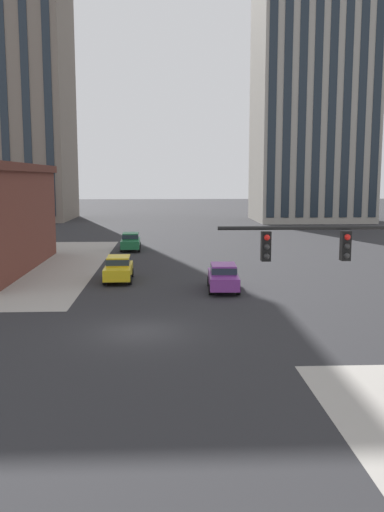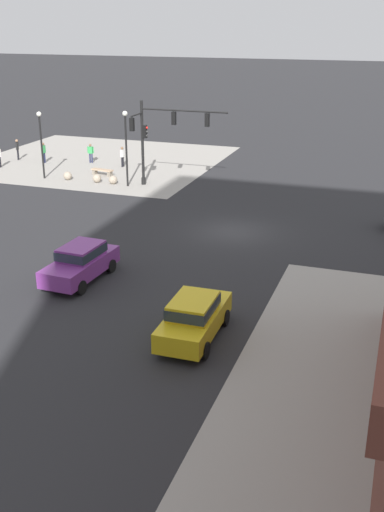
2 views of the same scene
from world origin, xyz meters
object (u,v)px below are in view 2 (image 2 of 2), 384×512
at_px(pedestrian_at_curb, 17,148).
at_px(pedestrian_with_bag, 91,152).
at_px(bench_near_signal, 102,171).
at_px(pedestrian_by_lamp, 43,151).
at_px(street_lamp_mid_sidewalk, 41,137).
at_px(street_lamp_corner_near, 126,140).
at_px(car_main_southbound_far, 81,261).
at_px(bollard_sphere_curb_b, 97,178).
at_px(bollard_sphere_curb_c, 68,176).
at_px(bollard_sphere_curb_a, 113,180).
at_px(traffic_signal_main, 157,132).
at_px(car_cross_westbound, 194,316).
at_px(pedestrian_near_bench, 122,155).

height_order(pedestrian_at_curb, pedestrian_with_bag, pedestrian_at_curb).
relative_size(bench_near_signal, pedestrian_by_lamp, 1.08).
relative_size(bench_near_signal, street_lamp_mid_sidewalk, 0.37).
bearing_deg(street_lamp_mid_sidewalk, pedestrian_at_curb, -41.40).
height_order(street_lamp_corner_near, car_main_southbound_far, street_lamp_corner_near).
distance_m(bollard_sphere_curb_b, pedestrian_by_lamp, 8.59).
bearing_deg(pedestrian_with_bag, car_main_southbound_far, 116.88).
height_order(bollard_sphere_curb_c, street_lamp_mid_sidewalk, street_lamp_mid_sidewalk).
distance_m(bollard_sphere_curb_a, street_lamp_mid_sidewalk, 6.39).
bearing_deg(street_lamp_corner_near, street_lamp_mid_sidewalk, -0.38).
xyz_separation_m(bench_near_signal, pedestrian_by_lamp, (6.65, -2.39, 0.66)).
xyz_separation_m(bollard_sphere_curb_b, pedestrian_with_bag, (3.58, -5.86, 0.59)).
xyz_separation_m(bollard_sphere_curb_b, bench_near_signal, (0.63, -2.11, 0.01)).
height_order(traffic_signal_main, pedestrian_with_bag, traffic_signal_main).
relative_size(bollard_sphere_curb_b, pedestrian_at_curb, 0.36).
bearing_deg(pedestrian_with_bag, bollard_sphere_curb_a, 129.91).
distance_m(bollard_sphere_curb_a, bench_near_signal, 2.89).
height_order(bench_near_signal, car_main_southbound_far, car_main_southbound_far).
bearing_deg(pedestrian_at_curb, car_main_southbound_far, 129.79).
relative_size(traffic_signal_main, bollard_sphere_curb_c, 10.25).
distance_m(street_lamp_corner_near, street_lamp_mid_sidewalk, 6.99).
bearing_deg(pedestrian_at_curb, street_lamp_mid_sidewalk, 138.60).
bearing_deg(bollard_sphere_curb_b, street_lamp_corner_near, 175.30).
bearing_deg(car_cross_westbound, pedestrian_with_bag, -55.14).
distance_m(bollard_sphere_curb_a, bollard_sphere_curb_c, 3.80).
bearing_deg(pedestrian_by_lamp, pedestrian_with_bag, -159.82).
bearing_deg(car_main_southbound_far, bench_near_signal, -65.72).
bearing_deg(pedestrian_near_bench, traffic_signal_main, 136.33).
distance_m(traffic_signal_main, street_lamp_mid_sidewalk, 9.19).
bearing_deg(car_cross_westbound, street_lamp_mid_sidewalk, -46.59).
distance_m(pedestrian_at_curb, pedestrian_with_bag, 6.56).
relative_size(bollard_sphere_curb_a, bollard_sphere_curb_b, 1.00).
distance_m(pedestrian_by_lamp, car_cross_westbound, 33.03).
height_order(pedestrian_with_bag, car_cross_westbound, car_cross_westbound).
bearing_deg(pedestrian_with_bag, car_cross_westbound, 124.86).
bearing_deg(traffic_signal_main, car_cross_westbound, 115.50).
relative_size(pedestrian_by_lamp, street_lamp_corner_near, 0.32).
distance_m(pedestrian_at_curb, car_main_southbound_far, 27.94).
distance_m(bollard_sphere_curb_b, pedestrian_near_bench, 5.39).
distance_m(bollard_sphere_curb_c, pedestrian_at_curb, 9.02).
height_order(bollard_sphere_curb_b, street_lamp_mid_sidewalk, street_lamp_mid_sidewalk).
height_order(bollard_sphere_curb_a, pedestrian_at_curb, pedestrian_at_curb).
distance_m(traffic_signal_main, car_main_southbound_far, 17.58).
distance_m(pedestrian_at_curb, street_lamp_corner_near, 13.83).
distance_m(pedestrian_near_bench, pedestrian_at_curb, 9.66).
bearing_deg(car_main_southbound_far, pedestrian_at_curb, -50.21).
bearing_deg(bench_near_signal, traffic_signal_main, 162.49).
xyz_separation_m(pedestrian_with_bag, car_cross_westbound, (-18.18, 26.10, 0.01)).
relative_size(bollard_sphere_curb_c, pedestrian_near_bench, 0.38).
relative_size(bollard_sphere_curb_b, street_lamp_corner_near, 0.12).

